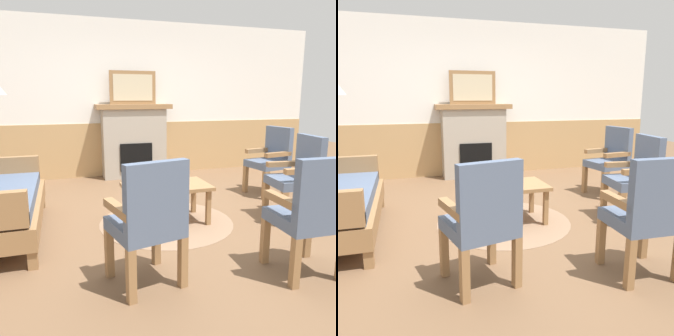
{
  "view_description": "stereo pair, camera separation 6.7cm",
  "coord_description": "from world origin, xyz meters",
  "views": [
    {
      "loc": [
        -1.24,
        -3.56,
        1.41
      ],
      "look_at": [
        0.0,
        0.35,
        0.55
      ],
      "focal_mm": 36.53,
      "sensor_mm": 36.0,
      "label": 1
    },
    {
      "loc": [
        -1.17,
        -3.58,
        1.41
      ],
      "look_at": [
        0.0,
        0.35,
        0.55
      ],
      "focal_mm": 36.53,
      "sensor_mm": 36.0,
      "label": 2
    }
  ],
  "objects": [
    {
      "name": "wall_back",
      "position": [
        0.0,
        2.6,
        1.31
      ],
      "size": [
        7.2,
        0.14,
        2.7
      ],
      "color": "white",
      "rests_on": "ground_plane"
    },
    {
      "name": "framed_picture",
      "position": [
        0.0,
        2.35,
        1.56
      ],
      "size": [
        0.8,
        0.04,
        0.56
      ],
      "color": "olive",
      "rests_on": "fireplace"
    },
    {
      "name": "armchair_front_center",
      "position": [
        -0.66,
        -1.26,
        0.54
      ],
      "size": [
        0.57,
        0.57,
        0.98
      ],
      "color": "olive",
      "rests_on": "ground_plane"
    },
    {
      "name": "ground_plane",
      "position": [
        0.0,
        0.0,
        0.0
      ],
      "size": [
        14.0,
        14.0,
        0.0
      ],
      "primitive_type": "plane",
      "color": "brown"
    },
    {
      "name": "armchair_near_fireplace",
      "position": [
        1.68,
        0.66,
        0.54
      ],
      "size": [
        0.55,
        0.55,
        0.98
      ],
      "color": "olive",
      "rests_on": "ground_plane"
    },
    {
      "name": "coffee_table",
      "position": [
        -0.14,
        -0.02,
        0.39
      ],
      "size": [
        0.96,
        0.56,
        0.44
      ],
      "color": "olive",
      "rests_on": "ground_plane"
    },
    {
      "name": "book_on_table",
      "position": [
        -0.21,
        0.03,
        0.46
      ],
      "size": [
        0.23,
        0.21,
        0.03
      ],
      "primitive_type": "cube",
      "rotation": [
        0.0,
        0.0,
        -0.18
      ],
      "color": "black",
      "rests_on": "coffee_table"
    },
    {
      "name": "armchair_by_window_left",
      "position": [
        1.35,
        -0.37,
        0.54
      ],
      "size": [
        0.53,
        0.53,
        0.98
      ],
      "color": "olive",
      "rests_on": "ground_plane"
    },
    {
      "name": "round_rug",
      "position": [
        -0.14,
        -0.02,
        0.0
      ],
      "size": [
        1.52,
        1.52,
        0.01
      ],
      "primitive_type": "cylinder",
      "color": "#896B51",
      "rests_on": "ground_plane"
    },
    {
      "name": "fireplace",
      "position": [
        0.0,
        2.35,
        0.65
      ],
      "size": [
        1.3,
        0.44,
        1.28
      ],
      "color": "#A39989",
      "rests_on": "ground_plane"
    },
    {
      "name": "armchair_front_left",
      "position": [
        0.58,
        -1.49,
        0.54
      ],
      "size": [
        0.5,
        0.5,
        0.98
      ],
      "color": "olive",
      "rests_on": "ground_plane"
    }
  ]
}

